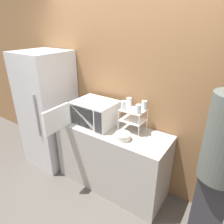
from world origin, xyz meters
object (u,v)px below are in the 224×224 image
glass_back_right (144,105)px  bowl (123,136)px  microwave (94,113)px  person (221,161)px  glass_front_right (138,109)px  dish_rack (133,115)px  glass_front_left (124,105)px  refrigerator (48,110)px  glass_back_left (129,102)px

glass_back_right → bowl: bearing=-105.0°
microwave → person: size_ratio=0.45×
microwave → glass_front_right: size_ratio=7.68×
glass_front_right → glass_back_right: bearing=89.7°
glass_back_right → dish_rack: bearing=-142.9°
dish_rack → glass_front_right: size_ratio=2.70×
dish_rack → person: 1.06m
dish_rack → bowl: 0.30m
dish_rack → person: (1.02, -0.28, -0.06)m
dish_rack → glass_front_right: bearing=-34.6°
dish_rack → glass_front_right: glass_front_right is taller
glass_front_left → refrigerator: size_ratio=0.06×
glass_front_right → refrigerator: refrigerator is taller
microwave → dish_rack: 0.53m
glass_back_right → person: 1.00m
microwave → glass_front_right: glass_front_right is taller
dish_rack → glass_front_right: (0.10, -0.07, 0.13)m
glass_front_left → microwave: bearing=-170.9°
glass_front_right → refrigerator: size_ratio=0.06×
glass_back_left → refrigerator: (-1.29, -0.24, -0.34)m
dish_rack → glass_back_left: size_ratio=2.70×
person → dish_rack: bearing=164.5°
glass_front_left → refrigerator: (-1.29, -0.10, -0.34)m
glass_back_left → glass_front_left: bearing=-88.0°
bowl → glass_front_right: bearing=64.6°
glass_front_left → glass_front_right: 0.20m
glass_back_right → refrigerator: 1.55m
dish_rack → refrigerator: size_ratio=0.16×
glass_back_left → dish_rack: bearing=-33.8°
glass_front_right → glass_back_left: 0.25m
refrigerator → bowl: bearing=-3.4°
person → glass_back_right: bearing=158.6°
bowl → refrigerator: refrigerator is taller
microwave → glass_front_right: (0.61, 0.06, 0.18)m
dish_rack → glass_front_left: 0.18m
microwave → glass_back_left: bearing=26.3°
glass_front_left → person: person is taller
bowl → person: size_ratio=0.10×
glass_front_right → dish_rack: bearing=145.4°
glass_front_left → glass_back_right: size_ratio=1.00×
glass_front_left → glass_back_right: same height
glass_back_right → glass_back_left: size_ratio=1.00×
microwave → glass_back_right: (0.61, 0.21, 0.18)m
microwave → person: person is taller
glass_back_right → person: size_ratio=0.06×
microwave → glass_back_right: glass_back_right is taller
dish_rack → glass_front_left: (-0.10, -0.07, 0.13)m
microwave → dish_rack: bearing=14.7°
glass_front_right → glass_back_left: (-0.20, 0.14, 0.00)m
person → refrigerator: 2.41m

